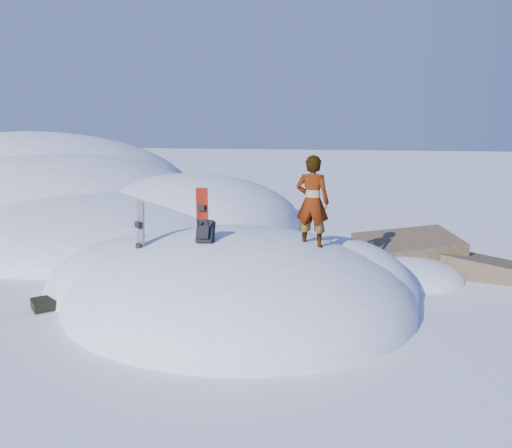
% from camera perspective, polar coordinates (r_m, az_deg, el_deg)
% --- Properties ---
extents(ground, '(120.00, 120.00, 0.00)m').
position_cam_1_polar(ground, '(10.17, -2.06, -9.05)').
color(ground, white).
rests_on(ground, ground).
extents(snow_mound, '(8.00, 6.00, 3.00)m').
position_cam_1_polar(snow_mound, '(10.42, -2.69, -8.53)').
color(snow_mound, white).
rests_on(snow_mound, ground).
extents(snow_ridge, '(21.50, 18.50, 6.40)m').
position_cam_1_polar(snow_ridge, '(23.17, -22.16, 1.75)').
color(snow_ridge, white).
rests_on(snow_ridge, ground).
extents(rock_outcrop, '(4.68, 4.41, 1.68)m').
position_cam_1_polar(rock_outcrop, '(12.88, 17.51, -5.07)').
color(rock_outcrop, brown).
rests_on(rock_outcrop, ground).
extents(snowboard_red, '(0.26, 0.15, 1.38)m').
position_cam_1_polar(snowboard_red, '(10.52, -6.17, 0.50)').
color(snowboard_red, red).
rests_on(snowboard_red, snow_mound).
extents(snowboard_dark, '(0.26, 0.27, 1.42)m').
position_cam_1_polar(snowboard_dark, '(9.71, -13.09, -1.58)').
color(snowboard_dark, black).
rests_on(snowboard_dark, snow_mound).
extents(backpack, '(0.30, 0.40, 0.50)m').
position_cam_1_polar(backpack, '(9.12, -5.82, -0.92)').
color(backpack, black).
rests_on(backpack, snow_mound).
extents(gear_pile, '(0.94, 0.82, 0.24)m').
position_cam_1_polar(gear_pile, '(10.68, -22.02, -8.21)').
color(gear_pile, black).
rests_on(gear_pile, ground).
extents(person, '(0.69, 0.52, 1.72)m').
position_cam_1_polar(person, '(9.22, 6.46, 2.52)').
color(person, slate).
rests_on(person, snow_mound).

